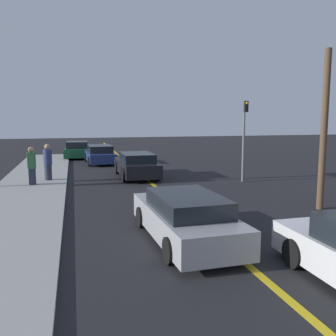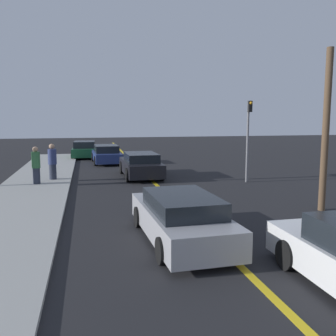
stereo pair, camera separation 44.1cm
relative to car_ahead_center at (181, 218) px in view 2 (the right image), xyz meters
name	(u,v)px [view 2 (the right image)]	position (x,y,z in m)	size (l,w,h in m)	color
road_center_line	(154,183)	(0.88, 8.84, -0.63)	(0.20, 60.00, 0.01)	gold
sidewalk_left	(30,193)	(-4.85, 7.38, -0.58)	(3.23, 33.08, 0.12)	#9E9E99
car_ahead_center	(181,218)	(0.00, 0.00, 0.00)	(2.10, 4.84, 1.30)	#9E9EA3
car_far_distant	(141,165)	(0.49, 10.90, 0.03)	(2.04, 4.66, 1.34)	black
car_parked_left_lot	(106,154)	(-1.04, 17.54, 0.00)	(2.06, 4.48, 1.31)	navy
car_oncoming_far	(85,150)	(-2.57, 21.45, 0.02)	(2.09, 3.90, 1.35)	#144728
pedestrian_near_curb	(36,165)	(-4.80, 9.26, 0.37)	(0.40, 0.40, 1.79)	#282D3D
pedestrian_mid_group	(52,162)	(-4.14, 10.43, 0.39)	(0.43, 0.43, 1.83)	#282D3D
traffic_light	(248,133)	(5.53, 8.08, 1.87)	(0.18, 0.40, 4.09)	slate
utility_pole	(326,131)	(5.73, 2.15, 2.19)	(0.24, 0.24, 5.65)	brown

